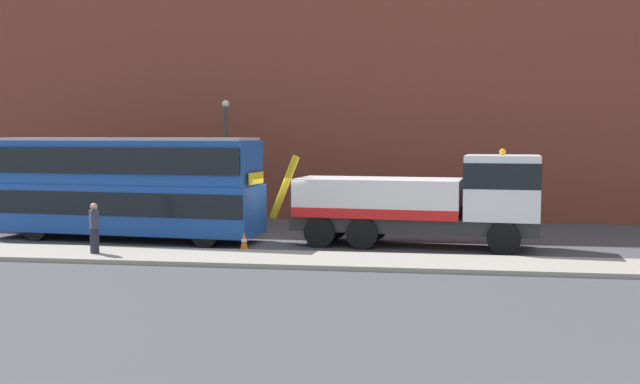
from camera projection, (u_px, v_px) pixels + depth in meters
The scene contains 8 objects.
ground_plane at pixel (279, 242), 28.09m from camera, with size 120.00×120.00×0.00m, color #424247.
near_kerb at pixel (252, 258), 23.95m from camera, with size 60.00×2.80×0.15m, color gray.
building_facade at pixel (314, 56), 35.88m from camera, with size 60.00×1.50×16.00m.
recovery_tow_truck at pixel (426, 200), 26.80m from camera, with size 10.23×3.52×3.67m.
double_decker_bus at pixel (124, 184), 28.60m from camera, with size 11.20×3.63×4.06m.
pedestrian_onlooker at pixel (94, 229), 24.48m from camera, with size 0.45×0.48×1.71m.
traffic_cone_near_bus at pixel (244, 242), 25.87m from camera, with size 0.36×0.36×0.72m.
street_lamp at pixel (226, 150), 34.67m from camera, with size 0.36×0.36×5.83m.
Camera 1 is at (5.82, -27.29, 4.11)m, focal length 40.65 mm.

